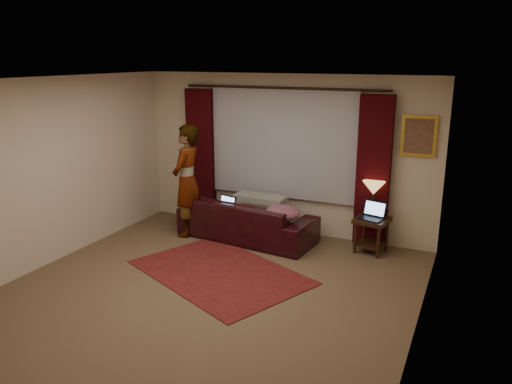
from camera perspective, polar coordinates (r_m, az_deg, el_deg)
floor at (r=6.47m, az=-5.34°, el=-11.11°), size 5.00×5.00×0.01m
ceiling at (r=5.80m, az=-5.99°, el=12.61°), size 5.00×5.00×0.02m
wall_back at (r=8.20m, az=3.16°, el=4.28°), size 5.00×0.02×2.60m
wall_front at (r=4.16m, az=-23.34°, el=-8.12°), size 5.00×0.02×2.60m
wall_left at (r=7.55m, az=-22.31°, el=2.18°), size 0.02×5.00×2.60m
wall_right at (r=5.25m, az=18.70°, el=-2.86°), size 0.02×5.00×2.60m
sheer_curtain at (r=8.11m, az=3.02°, el=5.60°), size 2.50×0.05×1.80m
drape_left at (r=8.78m, az=-6.29°, el=4.15°), size 0.50×0.14×2.30m
drape_right at (r=7.71m, az=13.27°, el=2.27°), size 0.50×0.14×2.30m
curtain_rod at (r=7.96m, az=2.98°, el=11.79°), size 0.04×0.04×3.40m
picture_frame at (r=7.59m, az=18.11°, el=6.11°), size 0.50×0.04×0.60m
sofa at (r=7.99m, az=-1.03°, el=-2.33°), size 2.29×1.16×0.89m
throw_blanket at (r=7.94m, az=0.51°, el=0.95°), size 0.85×0.37×0.10m
clothing_pile at (r=7.54m, az=3.02°, el=-2.49°), size 0.57×0.44×0.24m
laptop_sofa at (r=8.03m, az=-3.78°, el=-1.42°), size 0.38×0.40×0.23m
area_rug at (r=6.92m, az=-4.16°, el=-9.13°), size 2.78×2.38×0.01m
end_table at (r=7.69m, az=13.02°, el=-4.84°), size 0.53×0.53×0.54m
tiffany_lamp at (r=7.65m, az=13.23°, el=-0.75°), size 0.36×0.36×0.53m
laptop_table at (r=7.52m, az=12.99°, el=-2.12°), size 0.44×0.46×0.25m
person at (r=8.14m, az=-7.89°, el=1.27°), size 0.60×0.60×1.82m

